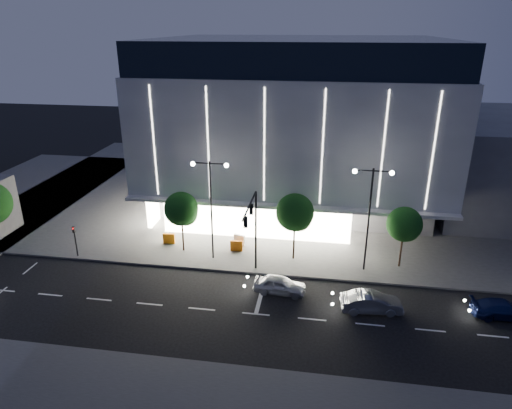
{
  "coord_description": "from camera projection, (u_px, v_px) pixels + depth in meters",
  "views": [
    {
      "loc": [
        6.27,
        -28.6,
        19.37
      ],
      "look_at": [
        0.66,
        7.09,
        5.0
      ],
      "focal_mm": 32.0,
      "sensor_mm": 36.0,
      "label": 1
    }
  ],
  "objects": [
    {
      "name": "street_lamp_west",
      "position": [
        211.0,
        196.0,
        38.06
      ],
      "size": [
        3.16,
        0.36,
        9.0
      ],
      "color": "black",
      "rests_on": "ground"
    },
    {
      "name": "traffic_mast",
      "position": [
        253.0,
        222.0,
        35.38
      ],
      "size": [
        0.33,
        5.89,
        7.07
      ],
      "color": "black",
      "rests_on": "ground"
    },
    {
      "name": "ground",
      "position": [
        233.0,
        300.0,
        34.32
      ],
      "size": [
        160.0,
        160.0,
        0.0
      ],
      "primitive_type": "plane",
      "color": "black",
      "rests_on": "ground"
    },
    {
      "name": "barrier_c",
      "position": [
        236.0,
        246.0,
        41.24
      ],
      "size": [
        1.11,
        0.33,
        1.0
      ],
      "primitive_type": "cube",
      "rotation": [
        0.0,
        0.0,
        0.07
      ],
      "color": "#CC5C0B",
      "rests_on": "sidewalk_museum"
    },
    {
      "name": "barrier_d",
      "position": [
        240.0,
        240.0,
        42.4
      ],
      "size": [
        1.12,
        0.6,
        1.0
      ],
      "primitive_type": "cube",
      "rotation": [
        0.0,
        0.0,
        -0.34
      ],
      "color": "silver",
      "rests_on": "sidewalk_museum"
    },
    {
      "name": "tree_mid",
      "position": [
        295.0,
        214.0,
        38.58
      ],
      "size": [
        3.25,
        3.25,
        6.15
      ],
      "color": "black",
      "rests_on": "ground"
    },
    {
      "name": "car_lead",
      "position": [
        280.0,
        285.0,
        35.01
      ],
      "size": [
        4.17,
        1.96,
        1.38
      ],
      "primitive_type": "imported",
      "rotation": [
        0.0,
        0.0,
        1.49
      ],
      "color": "#AFB1B7",
      "rests_on": "ground"
    },
    {
      "name": "car_third",
      "position": [
        503.0,
        309.0,
        32.15
      ],
      "size": [
        4.48,
        2.08,
        1.27
      ],
      "primitive_type": "imported",
      "rotation": [
        0.0,
        0.0,
        1.64
      ],
      "color": "navy",
      "rests_on": "ground"
    },
    {
      "name": "museum",
      "position": [
        298.0,
        121.0,
        50.93
      ],
      "size": [
        30.0,
        25.8,
        18.0
      ],
      "color": "#4C4C51",
      "rests_on": "ground"
    },
    {
      "name": "annex_building",
      "position": [
        504.0,
        162.0,
        50.74
      ],
      "size": [
        16.0,
        20.0,
        10.0
      ],
      "primitive_type": "cube",
      "color": "#4C4C51",
      "rests_on": "ground"
    },
    {
      "name": "street_lamp_east",
      "position": [
        370.0,
        205.0,
        36.18
      ],
      "size": [
        3.16,
        0.36,
        9.0
      ],
      "color": "black",
      "rests_on": "ground"
    },
    {
      "name": "tree_right",
      "position": [
        404.0,
        226.0,
        37.44
      ],
      "size": [
        2.91,
        2.91,
        5.51
      ],
      "color": "black",
      "rests_on": "ground"
    },
    {
      "name": "sidewalk_museum",
      "position": [
        313.0,
        193.0,
        55.6
      ],
      "size": [
        70.0,
        40.0,
        0.15
      ],
      "primitive_type": "cube",
      "color": "#474747",
      "rests_on": "ground"
    },
    {
      "name": "tree_left",
      "position": [
        182.0,
        211.0,
        40.13
      ],
      "size": [
        3.02,
        3.02,
        5.72
      ],
      "color": "black",
      "rests_on": "ground"
    },
    {
      "name": "barrier_a",
      "position": [
        169.0,
        238.0,
        42.64
      ],
      "size": [
        1.11,
        0.33,
        1.0
      ],
      "primitive_type": "cube",
      "rotation": [
        0.0,
        0.0,
        0.07
      ],
      "color": "orange",
      "rests_on": "sidewalk_museum"
    },
    {
      "name": "ped_signal_far",
      "position": [
        75.0,
        238.0,
        39.92
      ],
      "size": [
        0.22,
        0.24,
        3.0
      ],
      "color": "black",
      "rests_on": "ground"
    },
    {
      "name": "car_second",
      "position": [
        371.0,
        303.0,
        32.73
      ],
      "size": [
        4.52,
        1.99,
        1.44
      ],
      "primitive_type": "imported",
      "rotation": [
        0.0,
        0.0,
        1.68
      ],
      "color": "gray",
      "rests_on": "ground"
    }
  ]
}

